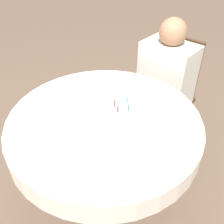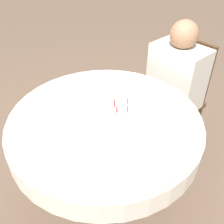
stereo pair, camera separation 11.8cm
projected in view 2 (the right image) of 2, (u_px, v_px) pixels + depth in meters
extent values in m
plane|color=brown|center=(107.00, 197.00, 1.96)|extent=(12.00, 12.00, 0.00)
cylinder|color=silver|center=(105.00, 118.00, 1.50)|extent=(1.10, 1.10, 0.02)
cylinder|color=silver|center=(105.00, 128.00, 1.55)|extent=(1.12, 1.12, 0.14)
cylinder|color=brown|center=(42.00, 162.00, 1.75)|extent=(0.05, 0.05, 0.75)
cylinder|color=brown|center=(102.00, 224.00, 1.40)|extent=(0.05, 0.05, 0.75)
cylinder|color=brown|center=(108.00, 122.00, 2.08)|extent=(0.05, 0.05, 0.75)
cylinder|color=brown|center=(171.00, 164.00, 1.73)|extent=(0.05, 0.05, 0.75)
cube|color=#4C331E|center=(172.00, 104.00, 2.17)|extent=(0.40, 0.40, 0.04)
cube|color=#4C331E|center=(191.00, 69.00, 2.11)|extent=(0.36, 0.04, 0.49)
cylinder|color=#4C331E|center=(141.00, 124.00, 2.32)|extent=(0.04, 0.04, 0.41)
cylinder|color=#4C331E|center=(172.00, 144.00, 2.12)|extent=(0.04, 0.04, 0.41)
cylinder|color=#4C331E|center=(165.00, 108.00, 2.50)|extent=(0.04, 0.04, 0.41)
cylinder|color=#4C331E|center=(196.00, 125.00, 2.30)|extent=(0.04, 0.04, 0.41)
cylinder|color=#9E7051|center=(147.00, 127.00, 2.26)|extent=(0.09, 0.09, 0.45)
cylinder|color=#9E7051|center=(165.00, 138.00, 2.14)|extent=(0.09, 0.09, 0.45)
cube|color=beige|center=(177.00, 77.00, 2.01)|extent=(0.40, 0.27, 0.49)
sphere|color=#9E7051|center=(184.00, 34.00, 1.81)|extent=(0.20, 0.20, 0.20)
cube|color=white|center=(121.00, 116.00, 1.42)|extent=(0.22, 0.22, 0.09)
cylinder|color=blue|center=(127.00, 109.00, 1.36)|extent=(0.01, 0.01, 0.04)
cylinder|color=blue|center=(128.00, 101.00, 1.42)|extent=(0.01, 0.01, 0.04)
cylinder|color=red|center=(114.00, 103.00, 1.40)|extent=(0.01, 0.01, 0.04)
cylinder|color=red|center=(117.00, 109.00, 1.36)|extent=(0.01, 0.01, 0.04)
cylinder|color=silver|center=(152.00, 138.00, 1.26)|extent=(0.06, 0.06, 0.12)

